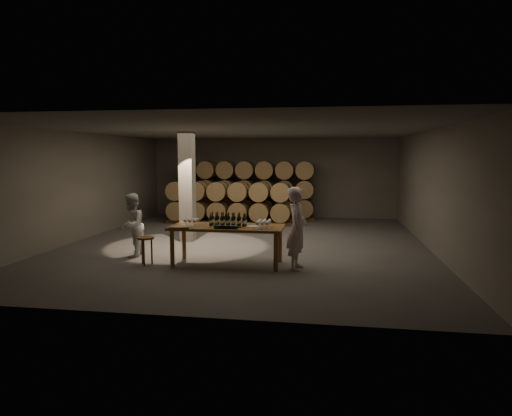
% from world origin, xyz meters
% --- Properties ---
extents(room, '(12.00, 12.00, 12.00)m').
position_xyz_m(room, '(-1.80, 0.20, 1.60)').
color(room, '#524F4D').
rests_on(room, ground).
extents(tasting_table, '(2.60, 1.10, 0.90)m').
position_xyz_m(tasting_table, '(0.00, -2.50, 0.80)').
color(tasting_table, brown).
rests_on(tasting_table, ground).
extents(barrel_stack_back, '(5.48, 0.95, 2.31)m').
position_xyz_m(barrel_stack_back, '(-0.96, 5.20, 1.20)').
color(barrel_stack_back, brown).
rests_on(barrel_stack_back, ground).
extents(barrel_stack_front, '(4.70, 0.95, 1.57)m').
position_xyz_m(barrel_stack_front, '(-1.35, 3.80, 0.83)').
color(barrel_stack_front, brown).
rests_on(barrel_stack_front, ground).
extents(bottle_cluster, '(0.86, 0.23, 0.31)m').
position_xyz_m(bottle_cluster, '(0.00, -2.42, 1.01)').
color(bottle_cluster, black).
rests_on(bottle_cluster, tasting_table).
extents(lying_bottles, '(0.62, 0.08, 0.08)m').
position_xyz_m(lying_bottles, '(0.07, -2.90, 0.94)').
color(lying_bottles, black).
rests_on(lying_bottles, tasting_table).
extents(glass_cluster_left, '(0.30, 0.30, 0.17)m').
position_xyz_m(glass_cluster_left, '(-0.84, -2.55, 1.02)').
color(glass_cluster_left, silver).
rests_on(glass_cluster_left, tasting_table).
extents(glass_cluster_right, '(0.30, 0.52, 0.17)m').
position_xyz_m(glass_cluster_right, '(0.86, -2.61, 1.02)').
color(glass_cluster_right, silver).
rests_on(glass_cluster_right, tasting_table).
extents(plate, '(0.29, 0.29, 0.02)m').
position_xyz_m(plate, '(0.61, -2.53, 0.91)').
color(plate, white).
rests_on(plate, tasting_table).
extents(notebook_near, '(0.32, 0.29, 0.03)m').
position_xyz_m(notebook_near, '(-0.91, -2.95, 0.92)').
color(notebook_near, brown).
rests_on(notebook_near, tasting_table).
extents(notebook_corner, '(0.28, 0.34, 0.03)m').
position_xyz_m(notebook_corner, '(-1.09, -2.90, 0.91)').
color(notebook_corner, brown).
rests_on(notebook_corner, tasting_table).
extents(pen, '(0.13, 0.03, 0.01)m').
position_xyz_m(pen, '(-0.71, -2.92, 0.91)').
color(pen, black).
rests_on(pen, tasting_table).
extents(stool, '(0.39, 0.39, 0.65)m').
position_xyz_m(stool, '(-1.84, -2.85, 0.53)').
color(stool, brown).
rests_on(stool, ground).
extents(person_man, '(0.50, 0.71, 1.83)m').
position_xyz_m(person_man, '(1.62, -2.69, 0.92)').
color(person_man, silver).
rests_on(person_man, ground).
extents(person_woman, '(0.69, 0.84, 1.59)m').
position_xyz_m(person_woman, '(-2.53, -2.06, 0.79)').
color(person_woman, white).
rests_on(person_woman, ground).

